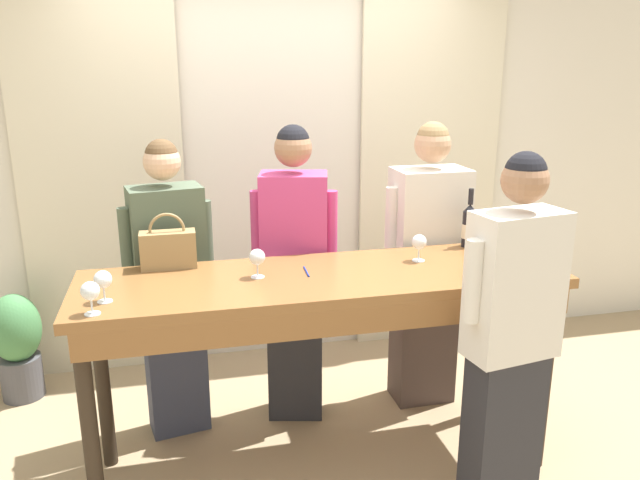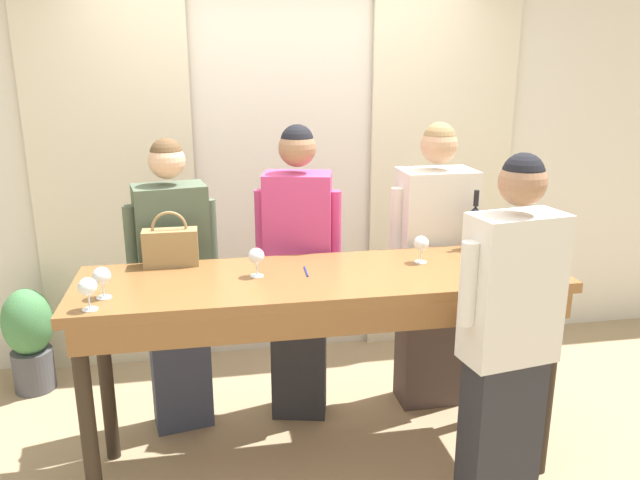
{
  "view_description": "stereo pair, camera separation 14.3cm",
  "coord_description": "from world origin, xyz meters",
  "px_view_note": "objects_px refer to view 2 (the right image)",
  "views": [
    {
      "loc": [
        -0.65,
        -2.71,
        2.01
      ],
      "look_at": [
        0.0,
        0.07,
        1.19
      ],
      "focal_mm": 35.0,
      "sensor_mm": 36.0,
      "label": 1
    },
    {
      "loc": [
        -0.52,
        -2.73,
        2.01
      ],
      "look_at": [
        0.0,
        0.07,
        1.19
      ],
      "focal_mm": 35.0,
      "sensor_mm": 36.0,
      "label": 2
    }
  ],
  "objects_px": {
    "guest_olive_jacket": "(175,285)",
    "potted_plant": "(29,336)",
    "host_pouring": "(508,343)",
    "wine_bottle": "(474,228)",
    "wine_glass_front_right": "(256,257)",
    "wine_glass_center_right": "(102,277)",
    "guest_cream_sweater": "(433,268)",
    "wine_glass_front_mid": "(88,288)",
    "guest_pink_top": "(298,272)",
    "wine_glass_center_left": "(421,244)",
    "wine_glass_front_left": "(524,238)",
    "tasting_bar": "(323,302)",
    "handbag": "(171,246)",
    "wine_glass_center_mid": "(485,240)"
  },
  "relations": [
    {
      "from": "guest_olive_jacket",
      "to": "potted_plant",
      "type": "height_order",
      "value": "guest_olive_jacket"
    },
    {
      "from": "host_pouring",
      "to": "guest_olive_jacket",
      "type": "bearing_deg",
      "value": 143.61
    },
    {
      "from": "wine_bottle",
      "to": "wine_glass_front_right",
      "type": "distance_m",
      "value": 1.2
    },
    {
      "from": "wine_glass_center_right",
      "to": "guest_cream_sweater",
      "type": "bearing_deg",
      "value": 20.56
    },
    {
      "from": "wine_glass_front_mid",
      "to": "potted_plant",
      "type": "xyz_separation_m",
      "value": [
        -0.64,
        1.34,
        -0.77
      ]
    },
    {
      "from": "wine_glass_front_mid",
      "to": "guest_pink_top",
      "type": "distance_m",
      "value": 1.26
    },
    {
      "from": "guest_olive_jacket",
      "to": "wine_glass_center_left",
      "type": "bearing_deg",
      "value": -19.09
    },
    {
      "from": "host_pouring",
      "to": "potted_plant",
      "type": "relative_size",
      "value": 2.48
    },
    {
      "from": "wine_bottle",
      "to": "wine_glass_front_left",
      "type": "distance_m",
      "value": 0.26
    },
    {
      "from": "tasting_bar",
      "to": "wine_glass_center_right",
      "type": "bearing_deg",
      "value": -173.77
    },
    {
      "from": "wine_bottle",
      "to": "wine_glass_center_right",
      "type": "height_order",
      "value": "wine_bottle"
    },
    {
      "from": "wine_glass_center_right",
      "to": "guest_pink_top",
      "type": "xyz_separation_m",
      "value": [
        0.93,
        0.64,
        -0.25
      ]
    },
    {
      "from": "guest_olive_jacket",
      "to": "handbag",
      "type": "bearing_deg",
      "value": -88.76
    },
    {
      "from": "wine_glass_front_mid",
      "to": "wine_glass_center_mid",
      "type": "relative_size",
      "value": 1.0
    },
    {
      "from": "guest_olive_jacket",
      "to": "host_pouring",
      "type": "bearing_deg",
      "value": -36.39
    },
    {
      "from": "tasting_bar",
      "to": "wine_glass_front_mid",
      "type": "distance_m",
      "value": 1.06
    },
    {
      "from": "handbag",
      "to": "wine_glass_center_right",
      "type": "relative_size",
      "value": 1.99
    },
    {
      "from": "wine_glass_center_left",
      "to": "host_pouring",
      "type": "relative_size",
      "value": 0.08
    },
    {
      "from": "wine_glass_front_right",
      "to": "guest_cream_sweater",
      "type": "relative_size",
      "value": 0.08
    },
    {
      "from": "wine_glass_front_right",
      "to": "wine_glass_front_mid",
      "type": "bearing_deg",
      "value": -157.7
    },
    {
      "from": "wine_glass_center_right",
      "to": "guest_olive_jacket",
      "type": "xyz_separation_m",
      "value": [
        0.26,
        0.64,
        -0.29
      ]
    },
    {
      "from": "handbag",
      "to": "wine_glass_front_right",
      "type": "bearing_deg",
      "value": -31.41
    },
    {
      "from": "tasting_bar",
      "to": "guest_olive_jacket",
      "type": "distance_m",
      "value": 0.9
    },
    {
      "from": "tasting_bar",
      "to": "handbag",
      "type": "bearing_deg",
      "value": 157.26
    },
    {
      "from": "guest_cream_sweater",
      "to": "wine_bottle",
      "type": "bearing_deg",
      "value": -62.81
    },
    {
      "from": "wine_bottle",
      "to": "wine_glass_center_left",
      "type": "distance_m",
      "value": 0.4
    },
    {
      "from": "wine_glass_front_left",
      "to": "host_pouring",
      "type": "distance_m",
      "value": 0.77
    },
    {
      "from": "tasting_bar",
      "to": "wine_glass_front_right",
      "type": "relative_size",
      "value": 16.65
    },
    {
      "from": "wine_glass_center_right",
      "to": "guest_olive_jacket",
      "type": "relative_size",
      "value": 0.08
    },
    {
      "from": "wine_glass_front_left",
      "to": "guest_cream_sweater",
      "type": "xyz_separation_m",
      "value": [
        -0.32,
        0.42,
        -0.28
      ]
    },
    {
      "from": "handbag",
      "to": "guest_olive_jacket",
      "type": "xyz_separation_m",
      "value": [
        -0.01,
        0.24,
        -0.29
      ]
    },
    {
      "from": "guest_pink_top",
      "to": "guest_cream_sweater",
      "type": "distance_m",
      "value": 0.79
    },
    {
      "from": "wine_bottle",
      "to": "tasting_bar",
      "type": "bearing_deg",
      "value": -161.48
    },
    {
      "from": "wine_glass_front_left",
      "to": "guest_pink_top",
      "type": "bearing_deg",
      "value": 159.25
    },
    {
      "from": "wine_glass_front_right",
      "to": "potted_plant",
      "type": "bearing_deg",
      "value": 141.85
    },
    {
      "from": "wine_bottle",
      "to": "wine_glass_front_right",
      "type": "bearing_deg",
      "value": -168.52
    },
    {
      "from": "wine_glass_center_left",
      "to": "wine_glass_center_right",
      "type": "xyz_separation_m",
      "value": [
        -1.49,
        -0.22,
        0.0
      ]
    },
    {
      "from": "wine_glass_front_right",
      "to": "potted_plant",
      "type": "distance_m",
      "value": 1.87
    },
    {
      "from": "handbag",
      "to": "host_pouring",
      "type": "height_order",
      "value": "host_pouring"
    },
    {
      "from": "wine_glass_center_right",
      "to": "potted_plant",
      "type": "bearing_deg",
      "value": 119.2
    },
    {
      "from": "handbag",
      "to": "guest_cream_sweater",
      "type": "relative_size",
      "value": 0.16
    },
    {
      "from": "wine_bottle",
      "to": "guest_pink_top",
      "type": "bearing_deg",
      "value": 164.91
    },
    {
      "from": "handbag",
      "to": "host_pouring",
      "type": "relative_size",
      "value": 0.16
    },
    {
      "from": "wine_glass_center_mid",
      "to": "host_pouring",
      "type": "height_order",
      "value": "host_pouring"
    },
    {
      "from": "wine_glass_front_left",
      "to": "wine_glass_center_left",
      "type": "xyz_separation_m",
      "value": [
        -0.55,
        -0.0,
        -0.0
      ]
    },
    {
      "from": "wine_glass_front_mid",
      "to": "host_pouring",
      "type": "bearing_deg",
      "value": -8.82
    },
    {
      "from": "wine_bottle",
      "to": "potted_plant",
      "type": "height_order",
      "value": "wine_bottle"
    },
    {
      "from": "handbag",
      "to": "guest_olive_jacket",
      "type": "relative_size",
      "value": 0.17
    },
    {
      "from": "guest_olive_jacket",
      "to": "guest_pink_top",
      "type": "bearing_deg",
      "value": 0.0
    },
    {
      "from": "tasting_bar",
      "to": "guest_cream_sweater",
      "type": "height_order",
      "value": "guest_cream_sweater"
    }
  ]
}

